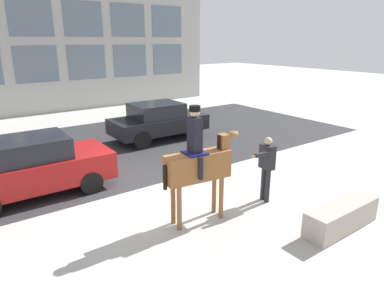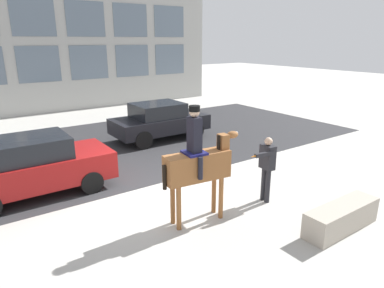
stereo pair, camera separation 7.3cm
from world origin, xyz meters
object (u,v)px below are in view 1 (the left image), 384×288
object	(u,v)px
street_car_near_lane	(32,166)
pedestrian_bystander	(267,164)
planter_ledge	(341,217)
mounted_horse_lead	(199,163)
street_car_far_lane	(158,121)

from	to	relation	value
street_car_near_lane	pedestrian_bystander	bearing A→B (deg)	-39.14
street_car_near_lane	planter_ledge	size ratio (longest dim) A/B	1.97
mounted_horse_lead	pedestrian_bystander	world-z (taller)	mounted_horse_lead
mounted_horse_lead	pedestrian_bystander	bearing A→B (deg)	0.68
pedestrian_bystander	planter_ledge	bearing A→B (deg)	105.95
mounted_horse_lead	planter_ledge	distance (m)	3.38
street_car_far_lane	planter_ledge	xyz separation A→B (m)	(-0.32, -8.57, -0.52)
street_car_near_lane	street_car_far_lane	world-z (taller)	street_car_near_lane
mounted_horse_lead	street_car_near_lane	bearing A→B (deg)	133.55
street_car_near_lane	street_car_far_lane	distance (m)	6.11
mounted_horse_lead	pedestrian_bystander	size ratio (longest dim) A/B	1.58
mounted_horse_lead	planter_ledge	world-z (taller)	mounted_horse_lead
mounted_horse_lead	planter_ledge	bearing A→B (deg)	-35.86
mounted_horse_lead	street_car_far_lane	world-z (taller)	mounted_horse_lead
street_car_near_lane	planter_ledge	xyz separation A→B (m)	(5.14, -5.83, -0.53)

